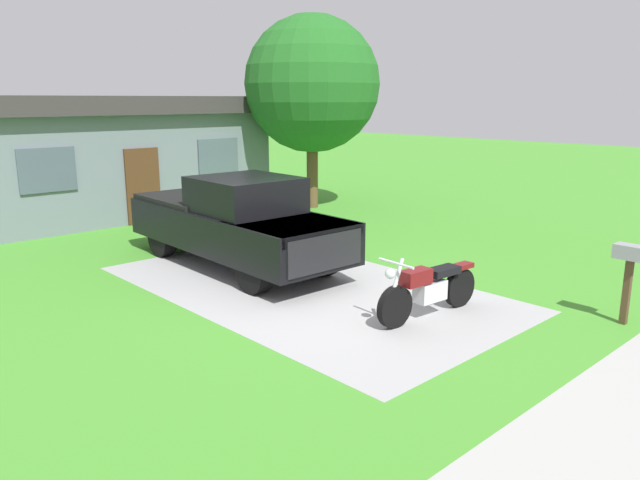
% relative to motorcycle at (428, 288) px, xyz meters
% --- Properties ---
extents(ground_plane, '(80.00, 80.00, 0.00)m').
position_rel_motorcycle_xyz_m(ground_plane, '(-0.44, 2.48, -0.47)').
color(ground_plane, '#45932D').
extents(driveway_pad, '(4.44, 7.75, 0.01)m').
position_rel_motorcycle_xyz_m(driveway_pad, '(-0.44, 2.48, -0.47)').
color(driveway_pad, '#A0A0A0').
rests_on(driveway_pad, ground).
extents(motorcycle, '(2.21, 0.70, 1.09)m').
position_rel_motorcycle_xyz_m(motorcycle, '(0.00, 0.00, 0.00)').
color(motorcycle, black).
rests_on(motorcycle, ground).
extents(pickup_truck, '(2.16, 5.68, 1.90)m').
position_rel_motorcycle_xyz_m(pickup_truck, '(-0.43, 4.70, 0.48)').
color(pickup_truck, black).
rests_on(pickup_truck, ground).
extents(mailbox, '(0.26, 0.48, 1.26)m').
position_rel_motorcycle_xyz_m(mailbox, '(1.98, -2.28, 0.51)').
color(mailbox, '#4C3823').
rests_on(mailbox, ground).
extents(shade_tree, '(4.20, 4.20, 5.97)m').
position_rel_motorcycle_xyz_m(shade_tree, '(5.44, 8.71, 3.39)').
color(shade_tree, brown).
rests_on(shade_tree, ground).
extents(neighbor_house, '(9.60, 5.60, 3.50)m').
position_rel_motorcycle_xyz_m(neighbor_house, '(0.25, 12.54, 1.32)').
color(neighbor_house, slate).
rests_on(neighbor_house, ground).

